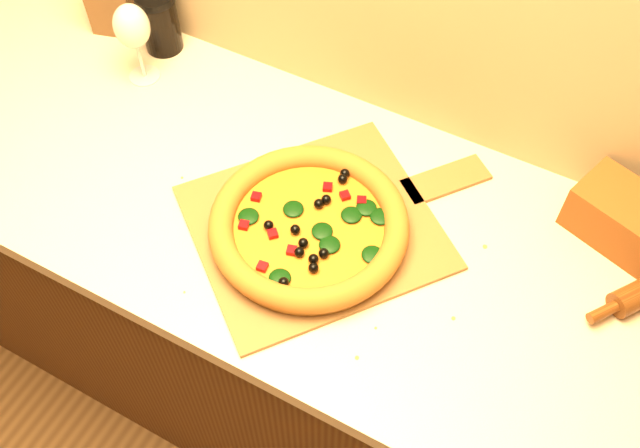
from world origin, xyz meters
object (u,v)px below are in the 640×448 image
(pizza, at_px, (309,226))
(wine_glass, at_px, (132,28))
(pizza_peel, at_px, (323,224))
(dark_jar, at_px, (159,21))

(pizza, xyz_separation_m, wine_glass, (-0.54, 0.21, 0.10))
(pizza_peel, xyz_separation_m, wine_glass, (-0.55, 0.17, 0.13))
(pizza_peel, height_order, dark_jar, dark_jar)
(wine_glass, xyz_separation_m, dark_jar, (-0.02, 0.10, -0.06))
(dark_jar, bearing_deg, pizza, -29.26)
(pizza, bearing_deg, dark_jar, 150.74)
(pizza, xyz_separation_m, dark_jar, (-0.56, 0.31, 0.04))
(pizza, distance_m, dark_jar, 0.64)
(wine_glass, bearing_deg, pizza_peel, -17.47)
(pizza_peel, bearing_deg, pizza, -69.83)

